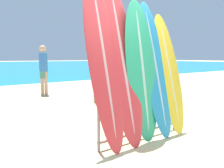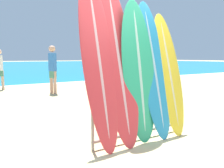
% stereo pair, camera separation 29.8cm
% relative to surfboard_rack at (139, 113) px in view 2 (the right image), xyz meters
% --- Properties ---
extents(ground_plane, '(160.00, 160.00, 0.00)m').
position_rel_surfboard_rack_xyz_m(ground_plane, '(-0.10, -0.29, -0.43)').
color(ground_plane, tan).
extents(surfboard_rack, '(1.63, 0.04, 0.78)m').
position_rel_surfboard_rack_xyz_m(surfboard_rack, '(0.00, 0.00, 0.00)').
color(surfboard_rack, gray).
rests_on(surfboard_rack, ground_plane).
extents(surfboard_slot_0, '(0.50, 0.74, 2.52)m').
position_rel_surfboard_rack_xyz_m(surfboard_slot_0, '(-0.65, 0.10, 0.83)').
color(surfboard_slot_0, red).
rests_on(surfboard_slot_0, ground_plane).
extents(surfboard_slot_1, '(0.57, 0.72, 2.44)m').
position_rel_surfboard_rack_xyz_m(surfboard_slot_1, '(-0.31, 0.10, 0.80)').
color(surfboard_slot_1, red).
rests_on(surfboard_slot_1, ground_plane).
extents(surfboard_slot_2, '(0.60, 0.44, 2.18)m').
position_rel_surfboard_rack_xyz_m(surfboard_slot_2, '(0.01, 0.03, 0.66)').
color(surfboard_slot_2, '#289E70').
rests_on(surfboard_slot_2, ground_plane).
extents(surfboard_slot_3, '(0.52, 0.65, 2.22)m').
position_rel_surfboard_rack_xyz_m(surfboard_slot_3, '(0.34, 0.06, 0.69)').
color(surfboard_slot_3, teal).
rests_on(surfboard_slot_3, ground_plane).
extents(surfboard_slot_4, '(0.51, 0.62, 2.05)m').
position_rel_surfboard_rack_xyz_m(surfboard_slot_4, '(0.66, 0.04, 0.60)').
color(surfboard_slot_4, yellow).
rests_on(surfboard_slot_4, ground_plane).
extents(person_near_water, '(0.25, 0.29, 1.69)m').
position_rel_surfboard_rack_xyz_m(person_near_water, '(0.13, 5.03, 0.50)').
color(person_near_water, tan).
rests_on(person_near_water, ground_plane).
extents(person_mid_beach, '(0.27, 0.22, 1.61)m').
position_rel_surfboard_rack_xyz_m(person_mid_beach, '(-1.39, 7.05, 0.45)').
color(person_mid_beach, beige).
rests_on(person_mid_beach, ground_plane).
extents(person_far_left, '(0.22, 0.27, 1.65)m').
position_rel_surfboard_rack_xyz_m(person_far_left, '(0.90, 2.77, 0.47)').
color(person_far_left, '#A87A5B').
rests_on(person_far_left, ground_plane).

